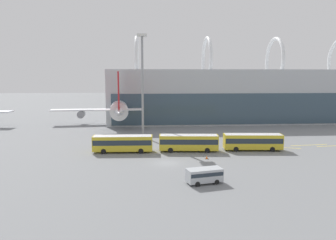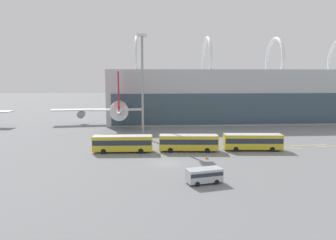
% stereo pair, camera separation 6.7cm
% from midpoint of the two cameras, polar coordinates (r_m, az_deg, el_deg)
% --- Properties ---
extents(ground_plane, '(440.00, 440.00, 0.00)m').
position_cam_midpoint_polar(ground_plane, '(56.76, -0.26, -7.50)').
color(ground_plane, slate).
extents(airliner_at_gate_far, '(41.24, 39.80, 15.87)m').
position_cam_midpoint_polar(airliner_at_gate_far, '(103.30, -8.54, 2.41)').
color(airliner_at_gate_far, white).
rests_on(airliner_at_gate_far, ground_plane).
extents(airliner_parked_remote, '(34.80, 33.07, 14.69)m').
position_cam_midpoint_polar(airliner_parked_remote, '(123.37, 14.47, 2.95)').
color(airliner_parked_remote, white).
rests_on(airliner_parked_remote, ground_plane).
extents(shuttle_bus_0, '(11.60, 3.18, 3.27)m').
position_cam_midpoint_polar(shuttle_bus_0, '(64.59, -7.91, -3.91)').
color(shuttle_bus_0, gold).
rests_on(shuttle_bus_0, ground_plane).
extents(shuttle_bus_1, '(11.71, 3.76, 3.27)m').
position_cam_midpoint_polar(shuttle_bus_1, '(64.89, 3.59, -3.80)').
color(shuttle_bus_1, gold).
rests_on(shuttle_bus_1, ground_plane).
extents(shuttle_bus_2, '(11.71, 3.72, 3.27)m').
position_cam_midpoint_polar(shuttle_bus_2, '(67.77, 14.52, -3.53)').
color(shuttle_bus_2, gold).
rests_on(shuttle_bus_2, ground_plane).
extents(service_van_foreground, '(5.30, 3.23, 2.10)m').
position_cam_midpoint_polar(service_van_foreground, '(46.57, 6.30, -9.42)').
color(service_van_foreground, '#B2B7BC').
rests_on(service_van_foreground, ground_plane).
extents(floodlight_mast, '(2.28, 2.28, 24.43)m').
position_cam_midpoint_polar(floodlight_mast, '(78.35, -4.51, 8.36)').
color(floodlight_mast, gray).
rests_on(floodlight_mast, ground_plane).
extents(lane_stripe_0, '(8.44, 3.20, 0.01)m').
position_cam_midpoint_polar(lane_stripe_0, '(72.38, 18.67, -4.53)').
color(lane_stripe_0, yellow).
rests_on(lane_stripe_0, ground_plane).
extents(lane_stripe_1, '(8.59, 1.19, 0.01)m').
position_cam_midpoint_polar(lane_stripe_1, '(77.03, 23.34, -4.02)').
color(lane_stripe_1, yellow).
rests_on(lane_stripe_1, ground_plane).
extents(traffic_cone_0, '(0.56, 0.56, 0.63)m').
position_cam_midpoint_polar(traffic_cone_0, '(59.74, 6.74, -6.46)').
color(traffic_cone_0, black).
rests_on(traffic_cone_0, ground_plane).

